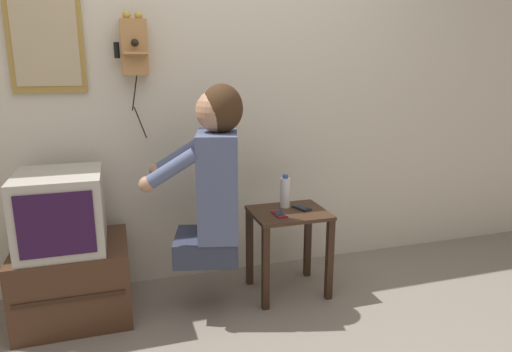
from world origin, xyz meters
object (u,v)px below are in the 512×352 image
at_px(wall_phone_antique, 134,47).
at_px(framed_picture, 46,42).
at_px(person, 214,175).
at_px(television, 61,211).
at_px(water_bottle, 285,192).
at_px(cell_phone_held, 279,214).
at_px(cell_phone_spare, 302,208).

distance_m(wall_phone_antique, framed_picture, 0.48).
height_order(person, wall_phone_antique, wall_phone_antique).
xyz_separation_m(television, framed_picture, (-0.02, 0.33, 0.89)).
bearing_deg(framed_picture, water_bottle, -13.35).
relative_size(framed_picture, cell_phone_held, 4.38).
bearing_deg(television, cell_phone_spare, -2.32).
xyz_separation_m(cell_phone_spare, water_bottle, (-0.09, 0.07, 0.09)).
height_order(person, cell_phone_held, person).
height_order(cell_phone_held, water_bottle, water_bottle).
relative_size(cell_phone_spare, water_bottle, 0.65).
bearing_deg(television, wall_phone_antique, 31.86).
bearing_deg(water_bottle, wall_phone_antique, 162.39).
distance_m(cell_phone_spare, water_bottle, 0.14).
relative_size(television, water_bottle, 2.32).
bearing_deg(wall_phone_antique, framed_picture, 174.64).
height_order(person, water_bottle, person).
relative_size(television, cell_phone_held, 3.82).
xyz_separation_m(person, cell_phone_spare, (0.57, 0.08, -0.27)).
xyz_separation_m(television, wall_phone_antique, (0.45, 0.28, 0.87)).
xyz_separation_m(wall_phone_antique, cell_phone_spare, (0.94, -0.34, -0.97)).
distance_m(person, framed_picture, 1.20).
distance_m(person, cell_phone_held, 0.48).
xyz_separation_m(person, wall_phone_antique, (-0.37, 0.42, 0.70)).
relative_size(person, television, 2.05).
bearing_deg(framed_picture, wall_phone_antique, -5.36).
height_order(cell_phone_held, cell_phone_spare, same).
bearing_deg(framed_picture, television, -85.88).
bearing_deg(water_bottle, cell_phone_spare, -37.82).
xyz_separation_m(person, framed_picture, (-0.85, 0.46, 0.72)).
xyz_separation_m(television, water_bottle, (1.31, 0.01, -0.01)).
bearing_deg(water_bottle, cell_phone_held, -122.89).
bearing_deg(television, water_bottle, 0.46).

